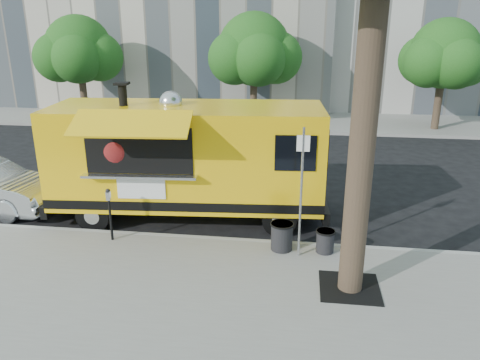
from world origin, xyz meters
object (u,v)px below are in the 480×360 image
Objects in this scene: far_tree_a at (79,49)px; sign_post at (301,186)px; trash_bin_left at (282,235)px; food_truck at (186,158)px; parking_meter at (110,208)px; far_tree_b at (254,49)px; trash_bin_right at (325,240)px; far_tree_c at (445,54)px.

far_tree_a is 1.79× the size of sign_post.
food_truck is at bearing 145.37° from trash_bin_left.
parking_meter is 0.17× the size of food_truck.
far_tree_b is 1.83× the size of sign_post.
trash_bin_right is (1.01, 0.00, -0.06)m from trash_bin_left.
trash_bin_left is (2.69, -1.86, -1.25)m from food_truck.
far_tree_c reaches higher than parking_meter.
parking_meter reaches higher than trash_bin_left.
sign_post is at bearing -157.58° from trash_bin_right.
parking_meter is at bearing -179.31° from trash_bin_left.
far_tree_a is 1.03× the size of far_tree_c.
sign_post is 2.25× the size of parking_meter.
far_tree_c is 9.70× the size of trash_bin_right.
far_tree_b is 8.33× the size of trash_bin_left.
far_tree_a is 15.59m from parking_meter.
far_tree_b reaches higher than far_tree_c.
sign_post is 1.43m from trash_bin_left.
trash_bin_left is (-0.40, 0.25, -1.35)m from sign_post.
sign_post is at bearing -32.01° from trash_bin_left.
far_tree_c is (18.00, 0.10, -0.06)m from far_tree_a.
far_tree_a is 18.54m from trash_bin_right.
far_tree_b is 10.24× the size of trash_bin_right.
food_truck reaches higher than sign_post.
parking_meter is 2.49× the size of trash_bin_right.
trash_bin_right is at bearing 0.56° from parking_meter.
far_tree_b is at bearing 81.90° from parking_meter.
far_tree_a is at bearing -179.68° from far_tree_c.
sign_post is 4.54× the size of trash_bin_left.
trash_bin_right is (-5.84, -13.70, -3.28)m from far_tree_c.
trash_bin_right is at bearing -113.10° from far_tree_c.
food_truck is at bearing -54.23° from far_tree_a.
far_tree_b reaches higher than sign_post.
far_tree_c reaches higher than sign_post.
far_tree_a is 18.00m from far_tree_c.
trash_bin_left is at bearing -39.05° from food_truck.
trash_bin_left is (4.15, 0.05, -0.48)m from parking_meter.
trash_bin_right is (3.16, -14.00, -3.39)m from far_tree_b.
far_tree_b reaches higher than parking_meter.
trash_bin_left is 1.01m from trash_bin_right.
parking_meter is 5.18m from trash_bin_right.
trash_bin_left is (2.15, -14.00, -3.33)m from far_tree_b.
food_truck reaches higher than trash_bin_left.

